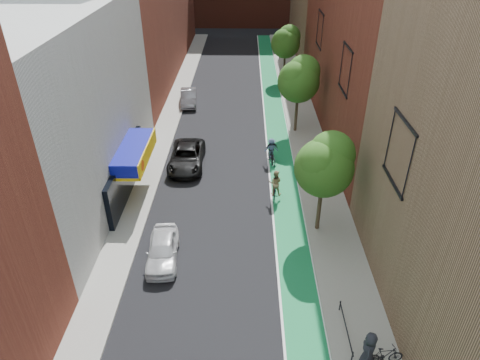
{
  "coord_description": "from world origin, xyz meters",
  "views": [
    {
      "loc": [
        1.19,
        -10.73,
        16.38
      ],
      "look_at": [
        0.85,
        13.3,
        1.5
      ],
      "focal_mm": 32.0,
      "sensor_mm": 36.0,
      "label": 1
    }
  ],
  "objects_px": {
    "cyclist_lane_near": "(275,187)",
    "cyclist_lane_far": "(271,152)",
    "parked_car_white": "(163,250)",
    "pedestrian": "(369,350)",
    "cyclist_lane_mid": "(272,154)",
    "parked_car_black": "(187,157)",
    "parked_car_silver": "(189,97)"
  },
  "relations": [
    {
      "from": "cyclist_lane_near",
      "to": "pedestrian",
      "type": "xyz_separation_m",
      "value": [
        3.17,
        -12.68,
        0.14
      ]
    },
    {
      "from": "parked_car_silver",
      "to": "cyclist_lane_far",
      "type": "distance_m",
      "value": 14.3
    },
    {
      "from": "cyclist_lane_mid",
      "to": "parked_car_white",
      "type": "bearing_deg",
      "value": 46.43
    },
    {
      "from": "parked_car_black",
      "to": "parked_car_silver",
      "type": "xyz_separation_m",
      "value": [
        -1.33,
        12.65,
        -0.04
      ]
    },
    {
      "from": "parked_car_white",
      "to": "cyclist_lane_near",
      "type": "relative_size",
      "value": 1.9
    },
    {
      "from": "parked_car_white",
      "to": "parked_car_silver",
      "type": "bearing_deg",
      "value": 88.77
    },
    {
      "from": "parked_car_black",
      "to": "cyclist_lane_mid",
      "type": "height_order",
      "value": "cyclist_lane_mid"
    },
    {
      "from": "parked_car_black",
      "to": "parked_car_silver",
      "type": "relative_size",
      "value": 1.25
    },
    {
      "from": "cyclist_lane_far",
      "to": "cyclist_lane_near",
      "type": "bearing_deg",
      "value": 85.0
    },
    {
      "from": "cyclist_lane_mid",
      "to": "pedestrian",
      "type": "height_order",
      "value": "pedestrian"
    },
    {
      "from": "cyclist_lane_mid",
      "to": "cyclist_lane_far",
      "type": "xyz_separation_m",
      "value": [
        -0.02,
        0.03,
        0.14
      ]
    },
    {
      "from": "parked_car_black",
      "to": "cyclist_lane_far",
      "type": "relative_size",
      "value": 2.77
    },
    {
      "from": "parked_car_silver",
      "to": "cyclist_lane_near",
      "type": "distance_m",
      "value": 18.8
    },
    {
      "from": "cyclist_lane_near",
      "to": "pedestrian",
      "type": "distance_m",
      "value": 13.07
    },
    {
      "from": "parked_car_white",
      "to": "parked_car_black",
      "type": "bearing_deg",
      "value": 85.31
    },
    {
      "from": "parked_car_black",
      "to": "cyclist_lane_far",
      "type": "height_order",
      "value": "cyclist_lane_far"
    },
    {
      "from": "parked_car_silver",
      "to": "cyclist_lane_far",
      "type": "xyz_separation_m",
      "value": [
        7.8,
        -11.99,
        0.14
      ]
    },
    {
      "from": "parked_car_white",
      "to": "cyclist_lane_mid",
      "type": "distance_m",
      "value": 12.98
    },
    {
      "from": "pedestrian",
      "to": "cyclist_lane_far",
      "type": "bearing_deg",
      "value": -152.27
    },
    {
      "from": "parked_car_silver",
      "to": "cyclist_lane_mid",
      "type": "height_order",
      "value": "cyclist_lane_mid"
    },
    {
      "from": "cyclist_lane_near",
      "to": "cyclist_lane_mid",
      "type": "height_order",
      "value": "cyclist_lane_near"
    },
    {
      "from": "cyclist_lane_near",
      "to": "cyclist_lane_far",
      "type": "relative_size",
      "value": 1.09
    },
    {
      "from": "cyclist_lane_far",
      "to": "pedestrian",
      "type": "distance_m",
      "value": 18.07
    },
    {
      "from": "cyclist_lane_mid",
      "to": "pedestrian",
      "type": "relative_size",
      "value": 1.06
    },
    {
      "from": "parked_car_silver",
      "to": "cyclist_lane_near",
      "type": "bearing_deg",
      "value": -71.33
    },
    {
      "from": "parked_car_silver",
      "to": "cyclist_lane_mid",
      "type": "distance_m",
      "value": 14.33
    },
    {
      "from": "parked_car_white",
      "to": "parked_car_black",
      "type": "height_order",
      "value": "parked_car_black"
    },
    {
      "from": "parked_car_white",
      "to": "pedestrian",
      "type": "relative_size",
      "value": 2.19
    },
    {
      "from": "cyclist_lane_near",
      "to": "cyclist_lane_far",
      "type": "distance_m",
      "value": 5.11
    },
    {
      "from": "parked_car_silver",
      "to": "pedestrian",
      "type": "bearing_deg",
      "value": -75.63
    },
    {
      "from": "parked_car_white",
      "to": "parked_car_black",
      "type": "distance_m",
      "value": 10.56
    },
    {
      "from": "parked_car_white",
      "to": "cyclist_lane_near",
      "type": "bearing_deg",
      "value": 38.71
    }
  ]
}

